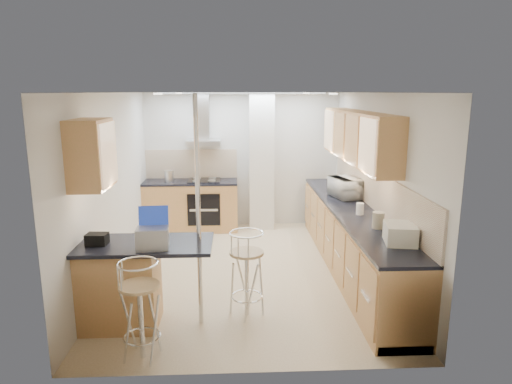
{
  "coord_description": "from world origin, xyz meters",
  "views": [
    {
      "loc": [
        -0.14,
        -6.11,
        2.51
      ],
      "look_at": [
        0.16,
        0.2,
        1.12
      ],
      "focal_mm": 32.0,
      "sensor_mm": 36.0,
      "label": 1
    }
  ],
  "objects_px": {
    "laptop": "(153,238)",
    "bar_stool_near": "(140,310)",
    "bread_bin": "(400,234)",
    "microwave": "(346,188)",
    "bar_stool_end": "(247,274)"
  },
  "relations": [
    {
      "from": "laptop",
      "to": "bar_stool_near",
      "type": "distance_m",
      "value": 0.74
    },
    {
      "from": "bread_bin",
      "to": "laptop",
      "type": "bearing_deg",
      "value": -167.33
    },
    {
      "from": "bar_stool_near",
      "to": "bread_bin",
      "type": "xyz_separation_m",
      "value": [
        2.67,
        0.59,
        0.53
      ]
    },
    {
      "from": "microwave",
      "to": "bread_bin",
      "type": "height_order",
      "value": "microwave"
    },
    {
      "from": "bar_stool_near",
      "to": "microwave",
      "type": "bearing_deg",
      "value": 36.09
    },
    {
      "from": "microwave",
      "to": "laptop",
      "type": "xyz_separation_m",
      "value": [
        -2.55,
        -2.26,
        -0.02
      ]
    },
    {
      "from": "bar_stool_end",
      "to": "laptop",
      "type": "bearing_deg",
      "value": 139.74
    },
    {
      "from": "microwave",
      "to": "laptop",
      "type": "height_order",
      "value": "microwave"
    },
    {
      "from": "microwave",
      "to": "laptop",
      "type": "relative_size",
      "value": 1.72
    },
    {
      "from": "microwave",
      "to": "laptop",
      "type": "bearing_deg",
      "value": 117.14
    },
    {
      "from": "bar_stool_near",
      "to": "bread_bin",
      "type": "bearing_deg",
      "value": 2.08
    },
    {
      "from": "bar_stool_end",
      "to": "bread_bin",
      "type": "distance_m",
      "value": 1.74
    },
    {
      "from": "laptop",
      "to": "bread_bin",
      "type": "bearing_deg",
      "value": -1.91
    },
    {
      "from": "bar_stool_near",
      "to": "bar_stool_end",
      "type": "relative_size",
      "value": 0.98
    },
    {
      "from": "microwave",
      "to": "bread_bin",
      "type": "distance_m",
      "value": 2.16
    }
  ]
}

